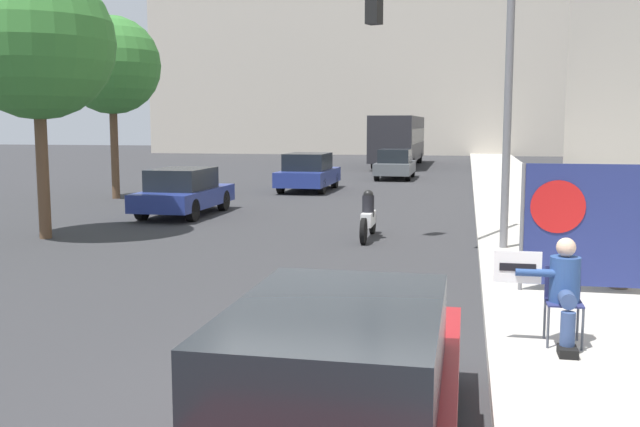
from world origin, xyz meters
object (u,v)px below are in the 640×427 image
(protest_banner, at_px, (584,225))
(car_on_road_distant, at_px, (395,164))
(city_bus_on_road, at_px, (399,138))
(motorcycle_on_road, at_px, (368,217))
(seated_protester, at_px, (563,288))
(traffic_light_pole, at_px, (455,54))
(car_on_road_midblock, at_px, (308,172))
(jogger_on_sidewalk, at_px, (622,228))
(parked_car_curbside, at_px, (340,392))
(car_on_road_nearest, at_px, (184,192))
(street_tree_near_curb, at_px, (36,42))
(pedestrian_behind, at_px, (550,223))
(street_tree_midblock, at_px, (112,66))

(protest_banner, distance_m, car_on_road_distant, 24.91)
(car_on_road_distant, height_order, city_bus_on_road, city_bus_on_road)
(motorcycle_on_road, bearing_deg, seated_protester, -67.91)
(traffic_light_pole, relative_size, car_on_road_distant, 1.36)
(protest_banner, height_order, car_on_road_midblock, protest_banner)
(jogger_on_sidewalk, xyz_separation_m, parked_car_curbside, (-3.24, -6.46, -0.41))
(car_on_road_midblock, distance_m, car_on_road_distant, 7.66)
(car_on_road_nearest, bearing_deg, jogger_on_sidewalk, -38.22)
(seated_protester, height_order, parked_car_curbside, seated_protester)
(protest_banner, xyz_separation_m, street_tree_near_curb, (-11.50, 4.01, 3.36))
(car_on_road_nearest, height_order, city_bus_on_road, city_bus_on_road)
(city_bus_on_road, bearing_deg, traffic_light_pole, -82.58)
(jogger_on_sidewalk, xyz_separation_m, car_on_road_nearest, (-10.56, 8.32, -0.41))
(traffic_light_pole, bearing_deg, protest_banner, -64.61)
(pedestrian_behind, distance_m, car_on_road_distant, 23.16)
(parked_car_curbside, distance_m, car_on_road_midblock, 23.89)
(protest_banner, xyz_separation_m, parked_car_curbside, (-2.62, -6.04, -0.49))
(motorcycle_on_road, bearing_deg, city_bus_on_road, 94.03)
(jogger_on_sidewalk, bearing_deg, street_tree_midblock, -5.05)
(motorcycle_on_road, xyz_separation_m, street_tree_near_curb, (-7.53, -1.46, 4.05))
(car_on_road_distant, relative_size, street_tree_near_curb, 0.68)
(street_tree_midblock, bearing_deg, parked_car_curbside, -58.29)
(protest_banner, distance_m, parked_car_curbside, 6.60)
(city_bus_on_road, distance_m, street_tree_near_curb, 32.07)
(car_on_road_nearest, distance_m, car_on_road_midblock, 8.70)
(motorcycle_on_road, distance_m, street_tree_midblock, 13.36)
(street_tree_midblock, bearing_deg, street_tree_near_curb, -72.54)
(protest_banner, height_order, city_bus_on_road, city_bus_on_road)
(car_on_road_nearest, bearing_deg, street_tree_near_curb, -108.16)
(car_on_road_nearest, distance_m, street_tree_midblock, 7.22)
(jogger_on_sidewalk, relative_size, car_on_road_nearest, 0.43)
(pedestrian_behind, xyz_separation_m, street_tree_midblock, (-13.99, 11.11, 3.78))
(seated_protester, distance_m, car_on_road_midblock, 21.34)
(motorcycle_on_road, bearing_deg, car_on_road_nearest, 151.23)
(protest_banner, height_order, car_on_road_nearest, protest_banner)
(jogger_on_sidewalk, height_order, car_on_road_distant, jogger_on_sidewalk)
(car_on_road_distant, relative_size, city_bus_on_road, 0.36)
(city_bus_on_road, xyz_separation_m, street_tree_midblock, (-8.18, -22.67, 2.94))
(jogger_on_sidewalk, distance_m, city_bus_on_road, 35.72)
(jogger_on_sidewalk, distance_m, car_on_road_nearest, 13.45)
(pedestrian_behind, xyz_separation_m, car_on_road_nearest, (-9.66, 7.03, -0.30))
(protest_banner, xyz_separation_m, car_on_road_nearest, (-9.94, 8.75, -0.50))
(jogger_on_sidewalk, xyz_separation_m, traffic_light_pole, (-2.64, 3.82, 3.02))
(jogger_on_sidewalk, relative_size, parked_car_curbside, 0.39)
(seated_protester, xyz_separation_m, city_bus_on_road, (-5.46, 38.28, 0.99))
(pedestrian_behind, bearing_deg, car_on_road_nearest, -25.59)
(traffic_light_pole, relative_size, car_on_road_midblock, 1.33)
(seated_protester, relative_size, traffic_light_pole, 0.21)
(pedestrian_behind, bearing_deg, motorcycle_on_road, -35.02)
(street_tree_near_curb, bearing_deg, street_tree_midblock, 107.46)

